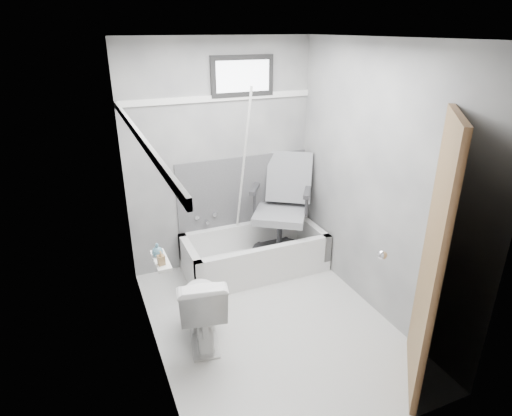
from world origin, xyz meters
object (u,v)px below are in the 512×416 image
soap_bottle_b (157,250)px  soap_bottle_a (161,258)px  door (496,276)px  toilet (201,306)px  bathtub (255,252)px  office_chair (280,208)px

soap_bottle_b → soap_bottle_a: bearing=-90.0°
door → soap_bottle_a: door is taller
toilet → door: door is taller
door → toilet: bearing=140.2°
bathtub → soap_bottle_a: soap_bottle_a is taller
door → soap_bottle_a: (-1.92, 1.14, -0.03)m
bathtub → toilet: 1.23m
office_chair → toilet: (-1.16, -0.91, -0.34)m
toilet → door: bearing=151.3°
bathtub → toilet: bearing=-134.1°
toilet → office_chair: bearing=-130.9°
office_chair → toilet: 1.51m
bathtub → toilet: size_ratio=2.18×
bathtub → soap_bottle_a: (-1.17, -1.07, 0.76)m
soap_bottle_a → toilet: bearing=31.6°
toilet → soap_bottle_a: 0.73m
office_chair → soap_bottle_b: office_chair is taller
bathtub → office_chair: size_ratio=1.35×
bathtub → office_chair: bearing=5.6°
toilet → door: size_ratio=0.34×
toilet → door: (1.60, -1.33, 0.66)m
office_chair → soap_bottle_a: size_ratio=10.34×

